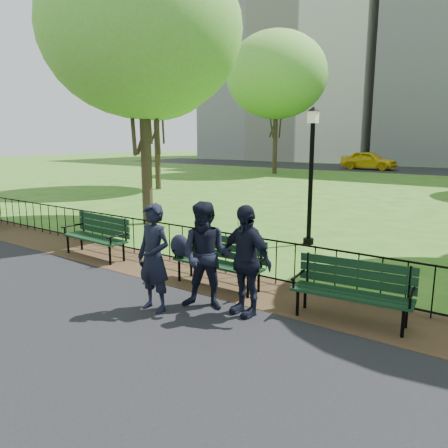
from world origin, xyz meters
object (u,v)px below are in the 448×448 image
Objects in this scene: person_left at (154,258)px; taxi at (369,160)px; lamppost at (311,171)px; park_bench_left_a at (98,232)px; person_right at (245,260)px; park_bench_main at (203,251)px; tree_mid_w at (155,64)px; tree_far_w at (277,75)px; person_mid at (206,256)px; tree_near_w at (142,31)px; park_bench_right_a at (353,284)px.

person_left is 34.53m from taxi.
lamppost is at bearing 88.54° from person_left.
taxi is (-7.37, 33.73, -0.09)m from person_left.
lamppost reaches higher than park_bench_left_a.
park_bench_left_a is 4.83m from person_right.
park_bench_left_a reaches higher than park_bench_main.
tree_far_w reaches higher than tree_mid_w.
person_mid is at bearing -43.02° from tree_mid_w.
park_bench_right_a is at bearing -23.97° from tree_near_w.
person_left is 0.99× the size of person_right.
tree_near_w is at bearing -71.92° from tree_far_w.
park_bench_left_a is at bearing 154.88° from person_left.
person_left reaches higher than park_bench_left_a.
taxi is (-7.47, 28.04, -1.14)m from lamppost.
person_left is at bearing -90.95° from lamppost.
park_bench_right_a is at bearing 27.97° from person_left.
person_left is 0.86m from person_mid.
park_bench_main is 4.39m from lamppost.
park_bench_left_a is 32.39m from taxi.
tree_far_w is at bearing 121.72° from lamppost.
tree_far_w is at bearing 89.79° from tree_mid_w.
person_mid is (6.11, -4.63, -5.09)m from tree_near_w.
tree_mid_w is at bearing 130.92° from park_bench_left_a.
tree_mid_w is 12.90m from tree_far_w.
park_bench_right_a is 5.16m from lamppost.
park_bench_main is 1.03× the size of park_bench_left_a.
taxi is at bearing 99.41° from park_bench_left_a.
person_left is at bearing -22.16° from park_bench_left_a.
person_right is (-1.49, -0.79, 0.32)m from park_bench_right_a.
person_right is (6.76, -4.45, -5.09)m from tree_near_w.
park_bench_right_a is at bearing -36.29° from tree_mid_w.
lamppost reaches higher than park_bench_right_a.
tree_near_w is (-5.55, -0.51, 4.05)m from lamppost.
tree_near_w is (-8.25, 3.67, 5.41)m from park_bench_right_a.
person_right is (1.49, -0.79, 0.26)m from park_bench_main.
park_bench_main is at bearing 163.21° from person_right.
tree_mid_w is at bearing 169.54° from taxi.
tree_far_w is 5.91× the size of person_right.
park_bench_right_a is at bearing -58.08° from tree_far_w.
park_bench_main is 1.07× the size of park_bench_right_a.
person_right reaches higher than park_bench_left_a.
person_right is at bearing -7.69° from park_bench_left_a.
person_mid is (-2.14, -0.96, 0.32)m from park_bench_right_a.
tree_far_w reaches higher than person_left.
taxi is at bearing 115.71° from person_right.
person_left is at bearing -165.70° from taxi.
tree_far_w reaches higher than lamppost.
person_right is at bearing -158.66° from park_bench_right_a.
tree_mid_w is at bearing 136.77° from park_bench_main.
park_bench_left_a is 0.22× the size of tree_near_w.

